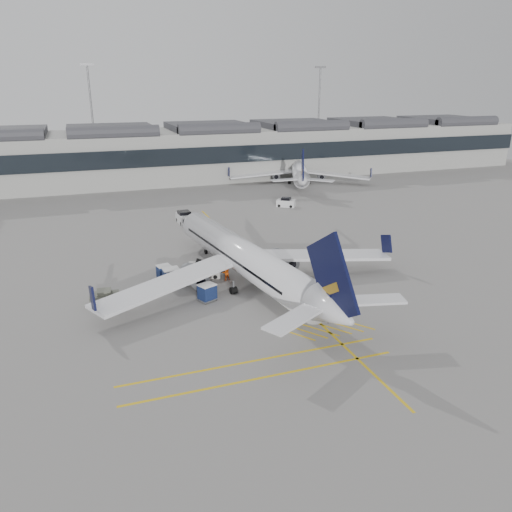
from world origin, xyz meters
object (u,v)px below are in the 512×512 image
object	(u,v)px
belt_loader	(202,272)
baggage_cart_a	(164,272)
airliner_main	(246,259)
ramp_agent_b	(226,273)
pushback_tug	(105,298)
ramp_agent_a	(205,274)

from	to	relation	value
belt_loader	baggage_cart_a	size ratio (longest dim) A/B	2.84
airliner_main	ramp_agent_b	distance (m)	3.34
pushback_tug	belt_loader	bearing A→B (deg)	26.30
baggage_cart_a	ramp_agent_b	distance (m)	7.10
belt_loader	baggage_cart_a	xyz separation A→B (m)	(-4.25, 0.63, 0.30)
pushback_tug	baggage_cart_a	bearing A→B (deg)	40.96
belt_loader	pushback_tug	xyz separation A→B (m)	(-11.08, -4.32, 0.12)
ramp_agent_a	ramp_agent_b	distance (m)	2.39
belt_loader	ramp_agent_a	world-z (taller)	belt_loader
baggage_cart_a	ramp_agent_b	world-z (taller)	ramp_agent_b
baggage_cart_a	pushback_tug	xyz separation A→B (m)	(-6.83, -4.96, -0.18)
ramp_agent_b	ramp_agent_a	bearing A→B (deg)	-1.64
airliner_main	ramp_agent_a	xyz separation A→B (m)	(-4.16, 2.08, -2.03)
ramp_agent_b	pushback_tug	bearing A→B (deg)	11.97
airliner_main	ramp_agent_b	world-z (taller)	airliner_main
airliner_main	baggage_cart_a	bearing A→B (deg)	143.08
ramp_agent_a	ramp_agent_b	size ratio (longest dim) A/B	1.06
ramp_agent_a	pushback_tug	bearing A→B (deg)	139.18
ramp_agent_b	pushback_tug	xyz separation A→B (m)	(-13.40, -2.28, -0.19)
belt_loader	ramp_agent_a	xyz separation A→B (m)	(-0.06, -1.88, 0.36)
belt_loader	ramp_agent_a	distance (m)	1.91
belt_loader	ramp_agent_b	size ratio (longest dim) A/B	2.85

